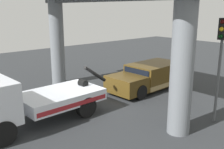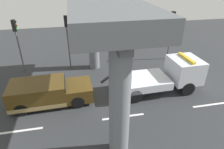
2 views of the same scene
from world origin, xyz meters
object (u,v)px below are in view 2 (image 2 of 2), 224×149
at_px(traffic_light_mid, 172,25).
at_px(traffic_light_far, 67,31).
at_px(traffic_light_near, 17,35).
at_px(tow_truck_white, 166,75).
at_px(towed_van_green, 48,93).

bearing_deg(traffic_light_mid, traffic_light_far, -180.00).
xyz_separation_m(traffic_light_near, traffic_light_far, (4.00, 0.00, 0.10)).
bearing_deg(tow_truck_white, traffic_light_near, 154.16).
relative_size(towed_van_green, traffic_light_far, 1.14).
bearing_deg(traffic_light_near, tow_truck_white, -25.84).
bearing_deg(towed_van_green, tow_truck_white, 0.18).
bearing_deg(towed_van_green, traffic_light_far, 73.64).
relative_size(traffic_light_far, traffic_light_mid, 1.00).
height_order(towed_van_green, traffic_light_mid, traffic_light_mid).
height_order(traffic_light_far, traffic_light_mid, traffic_light_far).
bearing_deg(traffic_light_near, traffic_light_far, 0.00).
xyz_separation_m(tow_truck_white, traffic_light_near, (-10.77, 5.22, 2.05)).
distance_m(traffic_light_near, traffic_light_mid, 13.50).
distance_m(tow_truck_white, traffic_light_near, 12.14).
xyz_separation_m(towed_van_green, traffic_light_near, (-2.46, 5.24, 2.47)).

